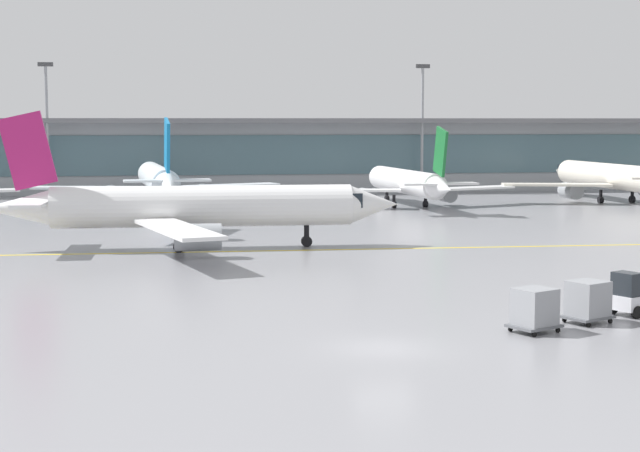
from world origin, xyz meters
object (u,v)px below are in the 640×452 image
gate_airplane_2 (158,180)px  cargo_dolly_lead (588,300)px  gate_airplane_4 (611,177)px  apron_light_mast_1 (47,124)px  taxiing_regional_jet (198,208)px  gate_airplane_3 (406,183)px  baggage_tug (633,296)px  cargo_dolly_trailing (535,308)px  apron_light_mast_2 (422,124)px

gate_airplane_2 → cargo_dolly_lead: size_ratio=11.20×
gate_airplane_4 → cargo_dolly_lead: gate_airplane_4 is taller
apron_light_mast_1 → cargo_dolly_lead: bearing=-67.8°
cargo_dolly_lead → gate_airplane_2: bearing=80.1°
gate_airplane_4 → cargo_dolly_lead: bearing=150.7°
gate_airplane_4 → taxiing_regional_jet: 59.47m
gate_airplane_3 → baggage_tug: 60.91m
gate_airplane_4 → apron_light_mast_1: (-64.53, 17.01, 5.96)m
gate_airplane_2 → baggage_tug: size_ratio=9.84×
gate_airplane_3 → cargo_dolly_trailing: 64.57m
gate_airplane_4 → baggage_tug: size_ratio=9.83×
gate_airplane_2 → cargo_dolly_lead: gate_airplane_2 is taller
gate_airplane_4 → apron_light_mast_1: apron_light_mast_1 is taller
gate_airplane_3 → cargo_dolly_lead: (-6.45, -62.26, -1.57)m
taxiing_regional_jet → cargo_dolly_lead: size_ratio=11.60×
baggage_tug → cargo_dolly_lead: baggage_tug is taller
cargo_dolly_trailing → cargo_dolly_lead: bearing=0.0°
baggage_tug → apron_light_mast_1: apron_light_mast_1 is taller
gate_airplane_3 → apron_light_mast_1: apron_light_mast_1 is taller
cargo_dolly_trailing → taxiing_regional_jet: bearing=87.2°
taxiing_regional_jet → cargo_dolly_lead: (16.92, -29.80, -1.94)m
apron_light_mast_1 → baggage_tug: bearing=-65.7°
cargo_dolly_lead → gate_airplane_4: bearing=37.9°
baggage_tug → apron_light_mast_2: size_ratio=0.18×
taxiing_regional_jet → cargo_dolly_trailing: 34.32m
cargo_dolly_trailing → apron_light_mast_2: (16.47, 83.84, 7.88)m
gate_airplane_3 → taxiing_regional_jet: 40.00m
gate_airplane_3 → baggage_tug: bearing=171.8°
cargo_dolly_trailing → apron_light_mast_1: 89.10m
gate_airplane_2 → cargo_dolly_trailing: bearing=-171.6°
apron_light_mast_1 → apron_light_mast_2: size_ratio=0.99×
cargo_dolly_trailing → gate_airplane_3: bearing=54.9°
gate_airplane_2 → taxiing_regional_jet: bearing=179.5°
taxiing_regional_jet → baggage_tug: 34.67m
gate_airplane_4 → cargo_dolly_trailing: size_ratio=11.19×
cargo_dolly_trailing → apron_light_mast_1: apron_light_mast_1 is taller
gate_airplane_2 → cargo_dolly_trailing: (17.00, -69.15, -1.83)m
taxiing_regional_jet → cargo_dolly_trailing: (13.76, -31.37, -1.94)m
cargo_dolly_lead → apron_light_mast_2: 83.70m
gate_airplane_4 → apron_light_mast_1: 67.00m
taxiing_regional_jet → apron_light_mast_2: bearing=61.2°
gate_airplane_4 → taxiing_regional_jet: size_ratio=0.96×
gate_airplane_2 → apron_light_mast_1: 20.38m
baggage_tug → apron_light_mast_2: (10.36, 80.79, 8.04)m
gate_airplane_2 → apron_light_mast_2: size_ratio=1.76×
gate_airplane_3 → taxiing_regional_jet: (-23.37, -32.46, 0.37)m
taxiing_regional_jet → apron_light_mast_1: size_ratio=1.85×
cargo_dolly_trailing → apron_light_mast_2: 85.80m
baggage_tug → apron_light_mast_1: 88.60m
gate_airplane_3 → taxiing_regional_jet: size_ratio=0.88×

